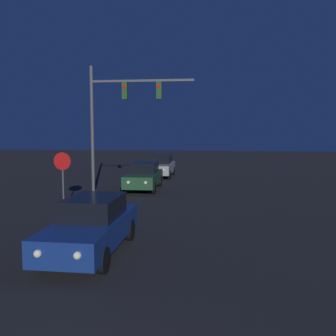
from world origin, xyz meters
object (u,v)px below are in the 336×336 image
Objects in this scene: car_near at (92,225)px; stop_sign at (63,169)px; car_far at (161,166)px; traffic_signal_mast at (117,109)px; car_mid at (144,176)px.

car_near is 1.86× the size of stop_sign.
stop_sign is (-2.77, -11.63, 0.95)m from car_far.
car_far is 8.60m from traffic_signal_mast.
stop_sign reaches higher than car_near.
car_far is at bearing 76.62° from stop_sign.
car_far is at bearing -87.76° from car_near.
traffic_signal_mast reaches higher than car_near.
traffic_signal_mast reaches higher than stop_sign.
car_mid is 6.16m from stop_sign.
car_far is at bearing -92.28° from car_mid.
stop_sign is at bearing 63.72° from car_mid.
car_near is at bearing 92.16° from car_mid.
car_far is 0.67× the size of traffic_signal_mast.
traffic_signal_mast reaches higher than car_far.
car_mid is at bearing 64.57° from stop_sign.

